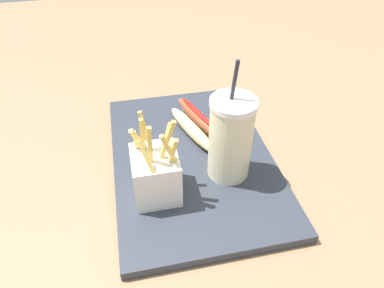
% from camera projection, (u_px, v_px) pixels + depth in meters
% --- Properties ---
extents(ground_plane, '(2.40, 2.40, 0.02)m').
position_uv_depth(ground_plane, '(192.00, 165.00, 0.75)').
color(ground_plane, '#8C6B4C').
extents(food_tray, '(0.49, 0.33, 0.02)m').
position_uv_depth(food_tray, '(192.00, 158.00, 0.74)').
color(food_tray, '#2D333D').
rests_on(food_tray, ground_plane).
extents(soda_cup, '(0.08, 0.08, 0.24)m').
position_uv_depth(soda_cup, '(231.00, 139.00, 0.64)').
color(soda_cup, beige).
rests_on(soda_cup, food_tray).
extents(fries_basket, '(0.09, 0.08, 0.17)m').
position_uv_depth(fries_basket, '(156.00, 174.00, 0.62)').
color(fries_basket, white).
rests_on(fries_basket, food_tray).
extents(hot_dog_1, '(0.19, 0.11, 0.06)m').
position_uv_depth(hot_dog_1, '(197.00, 124.00, 0.78)').
color(hot_dog_1, '#E5C689').
rests_on(hot_dog_1, food_tray).
extents(ketchup_cup_1, '(0.04, 0.04, 0.02)m').
position_uv_depth(ketchup_cup_1, '(220.00, 100.00, 0.88)').
color(ketchup_cup_1, white).
rests_on(ketchup_cup_1, food_tray).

